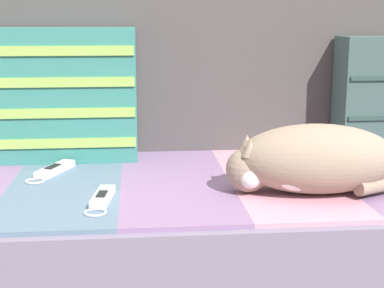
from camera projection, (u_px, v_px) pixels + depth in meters
The scene contains 6 objects.
couch at pixel (225, 236), 1.60m from camera, with size 1.76×0.85×0.35m.
sofa_backrest at pixel (209, 68), 1.86m from camera, with size 1.72×0.14×0.50m.
throw_pillow_striped at pixel (59, 95), 1.68m from camera, with size 0.44×0.14×0.38m.
sleeping_cat at pixel (311, 160), 1.38m from camera, with size 0.45×0.24×0.16m.
game_remote_near at pixel (102, 198), 1.32m from camera, with size 0.07×0.19×0.02m.
game_remote_far at pixel (54, 170), 1.57m from camera, with size 0.12×0.20×0.02m.
Camera 1 is at (-0.23, -1.37, 0.75)m, focal length 55.00 mm.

